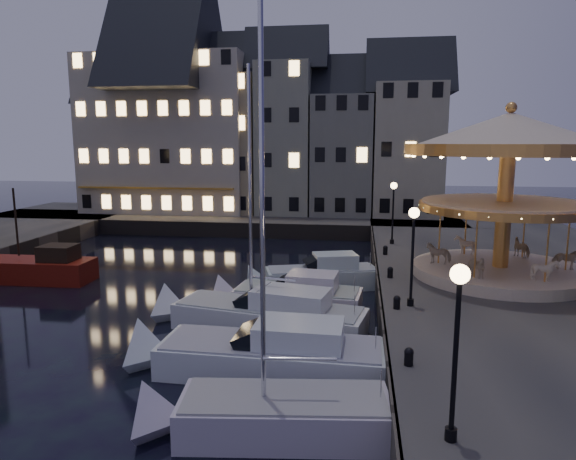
# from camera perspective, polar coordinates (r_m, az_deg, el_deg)

# --- Properties ---
(ground) EXTENTS (160.00, 160.00, 0.00)m
(ground) POSITION_cam_1_polar(r_m,az_deg,el_deg) (22.39, -5.52, -11.51)
(ground) COLOR black
(ground) RESTS_ON ground
(quay_east) EXTENTS (16.00, 56.00, 1.30)m
(quay_east) POSITION_cam_1_polar(r_m,az_deg,el_deg) (28.74, 26.15, -6.30)
(quay_east) COLOR #474442
(quay_east) RESTS_ON ground
(quay_north) EXTENTS (44.00, 12.00, 1.30)m
(quay_north) POSITION_cam_1_polar(r_m,az_deg,el_deg) (50.54, -6.94, 1.18)
(quay_north) COLOR #474442
(quay_north) RESTS_ON ground
(quaywall_e) EXTENTS (0.15, 44.00, 1.30)m
(quaywall_e) POSITION_cam_1_polar(r_m,az_deg,el_deg) (27.32, 9.90, -6.23)
(quaywall_e) COLOR #47423A
(quaywall_e) RESTS_ON ground
(quaywall_n) EXTENTS (48.00, 0.15, 1.30)m
(quaywall_n) POSITION_cam_1_polar(r_m,az_deg,el_deg) (44.30, -6.44, -0.01)
(quaywall_n) COLOR #47423A
(quaywall_n) RESTS_ON ground
(streetlamp_a) EXTENTS (0.44, 0.44, 4.17)m
(streetlamp_a) POSITION_cam_1_polar(r_m,az_deg,el_deg) (12.18, 18.26, -10.31)
(streetlamp_a) COLOR black
(streetlamp_a) RESTS_ON quay_east
(streetlamp_b) EXTENTS (0.44, 0.44, 4.17)m
(streetlamp_b) POSITION_cam_1_polar(r_m,az_deg,el_deg) (21.76, 13.71, -1.34)
(streetlamp_b) COLOR black
(streetlamp_b) RESTS_ON quay_east
(streetlamp_c) EXTENTS (0.44, 0.44, 4.17)m
(streetlamp_c) POSITION_cam_1_polar(r_m,az_deg,el_deg) (35.07, 11.61, 2.85)
(streetlamp_c) COLOR black
(streetlamp_c) RESTS_ON quay_east
(bollard_a) EXTENTS (0.30, 0.30, 0.57)m
(bollard_a) POSITION_cam_1_polar(r_m,az_deg,el_deg) (16.66, 13.28, -13.46)
(bollard_a) COLOR black
(bollard_a) RESTS_ON quay_east
(bollard_b) EXTENTS (0.30, 0.30, 0.57)m
(bollard_b) POSITION_cam_1_polar(r_m,az_deg,el_deg) (21.81, 12.00, -7.80)
(bollard_b) COLOR black
(bollard_b) RESTS_ON quay_east
(bollard_c) EXTENTS (0.30, 0.30, 0.57)m
(bollard_c) POSITION_cam_1_polar(r_m,az_deg,el_deg) (26.62, 11.29, -4.58)
(bollard_c) COLOR black
(bollard_c) RESTS_ON quay_east
(bollard_d) EXTENTS (0.30, 0.30, 0.57)m
(bollard_d) POSITION_cam_1_polar(r_m,az_deg,el_deg) (31.97, 10.76, -2.16)
(bollard_d) COLOR black
(bollard_d) RESTS_ON quay_east
(townhouse_na) EXTENTS (5.50, 8.00, 12.80)m
(townhouse_na) POSITION_cam_1_polar(r_m,az_deg,el_deg) (55.92, -18.15, 8.92)
(townhouse_na) COLOR gray
(townhouse_na) RESTS_ON quay_north
(townhouse_nb) EXTENTS (6.16, 8.00, 13.80)m
(townhouse_nb) POSITION_cam_1_polar(r_m,az_deg,el_deg) (53.76, -12.88, 9.67)
(townhouse_nb) COLOR gray
(townhouse_nb) RESTS_ON quay_north
(townhouse_nc) EXTENTS (6.82, 8.00, 14.80)m
(townhouse_nc) POSITION_cam_1_polar(r_m,az_deg,el_deg) (51.93, -6.55, 10.41)
(townhouse_nc) COLOR tan
(townhouse_nc) RESTS_ON quay_north
(townhouse_nd) EXTENTS (5.50, 8.00, 15.80)m
(townhouse_nd) POSITION_cam_1_polar(r_m,az_deg,el_deg) (50.80, -0.15, 11.05)
(townhouse_nd) COLOR gray
(townhouse_nd) RESTS_ON quay_north
(townhouse_ne) EXTENTS (6.16, 8.00, 12.80)m
(townhouse_ne) POSITION_cam_1_polar(r_m,az_deg,el_deg) (50.30, 6.09, 9.30)
(townhouse_ne) COLOR slate
(townhouse_ne) RESTS_ON quay_north
(townhouse_nf) EXTENTS (6.82, 8.00, 13.80)m
(townhouse_nf) POSITION_cam_1_polar(r_m,az_deg,el_deg) (50.45, 13.08, 9.68)
(townhouse_nf) COLOR #A9A589
(townhouse_nf) RESTS_ON quay_north
(hotel_corner) EXTENTS (17.60, 9.00, 16.80)m
(hotel_corner) POSITION_cam_1_polar(r_m,az_deg,el_deg) (53.77, -12.89, 11.27)
(hotel_corner) COLOR beige
(hotel_corner) RESTS_ON quay_north
(motorboat_a) EXTENTS (6.99, 2.94, 11.55)m
(motorboat_a) POSITION_cam_1_polar(r_m,az_deg,el_deg) (15.24, -2.64, -19.99)
(motorboat_a) COLOR silver
(motorboat_a) RESTS_ON ground
(motorboat_b) EXTENTS (9.01, 2.85, 2.15)m
(motorboat_b) POSITION_cam_1_polar(r_m,az_deg,el_deg) (18.70, -2.96, -13.75)
(motorboat_b) COLOR silver
(motorboat_b) RESTS_ON ground
(motorboat_c) EXTENTS (9.42, 4.10, 12.47)m
(motorboat_c) POSITION_cam_1_polar(r_m,az_deg,el_deg) (22.65, -3.06, -9.39)
(motorboat_c) COLOR silver
(motorboat_c) RESTS_ON ground
(motorboat_d) EXTENTS (7.16, 2.94, 2.15)m
(motorboat_d) POSITION_cam_1_polar(r_m,az_deg,el_deg) (25.05, 0.13, -7.59)
(motorboat_d) COLOR silver
(motorboat_d) RESTS_ON ground
(motorboat_e) EXTENTS (7.26, 3.86, 2.15)m
(motorboat_e) POSITION_cam_1_polar(r_m,az_deg,el_deg) (28.87, 2.98, -5.25)
(motorboat_e) COLOR silver
(motorboat_e) RESTS_ON ground
(red_fishing_boat) EXTENTS (6.68, 2.43, 5.69)m
(red_fishing_boat) POSITION_cam_1_polar(r_m,az_deg,el_deg) (33.65, -25.98, -4.00)
(red_fishing_boat) COLOR maroon
(red_fishing_boat) RESTS_ON ground
(carousel) EXTENTS (9.97, 9.97, 8.72)m
(carousel) POSITION_cam_1_polar(r_m,az_deg,el_deg) (27.70, 23.21, 6.78)
(carousel) COLOR beige
(carousel) RESTS_ON quay_east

